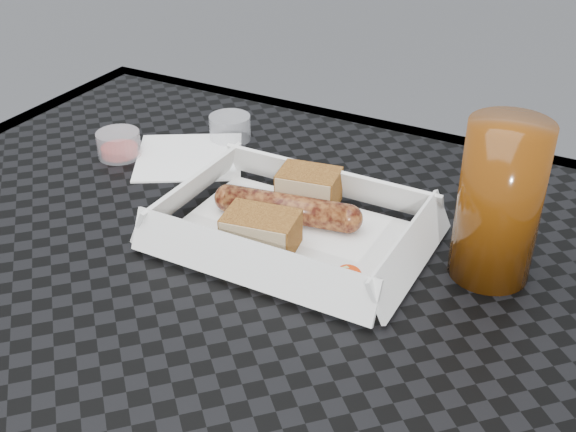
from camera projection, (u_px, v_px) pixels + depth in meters
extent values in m
cube|color=black|center=(186.00, 281.00, 0.64)|extent=(0.80, 0.80, 0.01)
cube|color=black|center=(358.00, 130.00, 0.94)|extent=(0.80, 0.03, 0.03)
cylinder|color=black|center=(153.00, 291.00, 1.24)|extent=(0.03, 0.03, 0.73)
cube|color=white|center=(293.00, 236.00, 0.69)|extent=(0.22, 0.15, 0.00)
cylinder|color=brown|center=(287.00, 208.00, 0.70)|extent=(0.13, 0.05, 0.03)
sphere|color=brown|center=(348.00, 219.00, 0.69)|extent=(0.03, 0.03, 0.03)
sphere|color=brown|center=(229.00, 198.00, 0.72)|extent=(0.03, 0.03, 0.03)
cube|color=#905E24|center=(309.00, 188.00, 0.73)|extent=(0.07, 0.05, 0.04)
cube|color=#905E24|center=(261.00, 231.00, 0.66)|extent=(0.07, 0.06, 0.03)
cylinder|color=red|center=(336.00, 276.00, 0.63)|extent=(0.02, 0.02, 0.00)
torus|color=white|center=(341.00, 282.00, 0.62)|extent=(0.02, 0.02, 0.00)
cube|color=#B2D17F|center=(348.00, 279.00, 0.63)|extent=(0.02, 0.02, 0.00)
cube|color=white|center=(189.00, 157.00, 0.84)|extent=(0.16, 0.16, 0.00)
cylinder|color=#96120A|center=(119.00, 144.00, 0.83)|extent=(0.05, 0.05, 0.03)
cylinder|color=silver|center=(230.00, 128.00, 0.87)|extent=(0.05, 0.05, 0.03)
cylinder|color=#542807|center=(499.00, 202.00, 0.61)|extent=(0.07, 0.07, 0.14)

